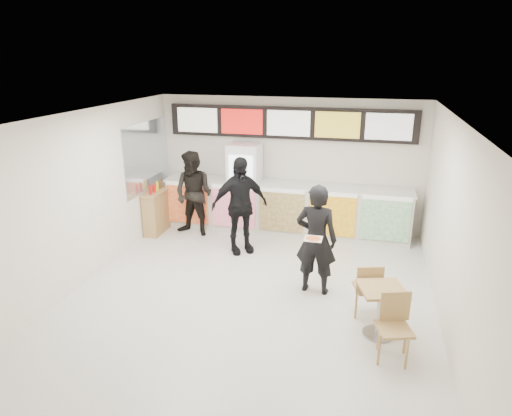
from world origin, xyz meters
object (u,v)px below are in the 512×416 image
(customer_left, at_px, (194,194))
(service_counter, at_px, (284,208))
(customer_main, at_px, (316,240))
(cafe_table, at_px, (381,303))
(condiment_ledge, at_px, (157,212))
(customer_mid, at_px, (240,205))
(drinks_fridge, at_px, (245,187))

(customer_left, bearing_deg, service_counter, 28.39)
(service_counter, xyz_separation_m, customer_main, (1.02, -2.59, 0.38))
(cafe_table, height_order, condiment_ledge, condiment_ledge)
(customer_mid, bearing_deg, customer_left, 117.00)
(customer_main, relative_size, customer_mid, 0.96)
(drinks_fridge, xyz_separation_m, customer_main, (1.95, -2.61, -0.05))
(cafe_table, bearing_deg, service_counter, 102.14)
(service_counter, distance_m, condiment_ledge, 2.91)
(cafe_table, distance_m, condiment_ledge, 5.74)
(drinks_fridge, relative_size, customer_mid, 1.00)
(customer_mid, bearing_deg, drinks_fridge, 65.97)
(customer_main, relative_size, condiment_ledge, 1.66)
(customer_main, relative_size, customer_left, 1.00)
(drinks_fridge, height_order, condiment_ledge, drinks_fridge)
(customer_main, height_order, customer_mid, customer_mid)
(drinks_fridge, bearing_deg, customer_left, -147.20)
(service_counter, distance_m, customer_left, 2.06)
(customer_mid, xyz_separation_m, condiment_ledge, (-2.14, 0.58, -0.50))
(service_counter, distance_m, customer_main, 2.81)
(service_counter, distance_m, cafe_table, 4.23)
(customer_main, bearing_deg, customer_mid, -32.38)
(service_counter, relative_size, customer_main, 2.91)
(drinks_fridge, relative_size, customer_main, 1.05)
(drinks_fridge, height_order, customer_main, drinks_fridge)
(customer_main, xyz_separation_m, customer_mid, (-1.70, 1.31, 0.04))
(customer_left, height_order, customer_mid, customer_mid)
(customer_main, bearing_deg, service_counter, -63.45)
(service_counter, height_order, cafe_table, service_counter)
(customer_main, bearing_deg, cafe_table, 139.84)
(drinks_fridge, relative_size, condiment_ledge, 1.74)
(drinks_fridge, xyz_separation_m, customer_left, (-0.99, -0.64, -0.05))
(customer_mid, relative_size, condiment_ledge, 1.74)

